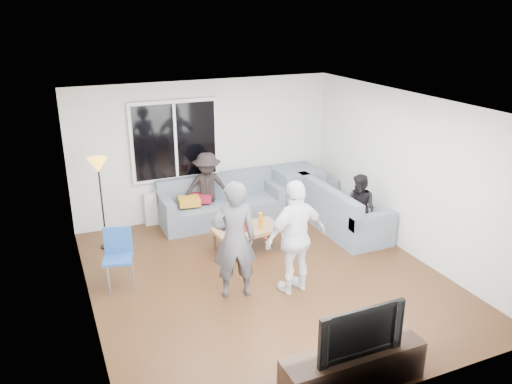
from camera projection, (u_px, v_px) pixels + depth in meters
name	position (u px, v px, depth m)	size (l,w,h in m)	color
floor	(266.00, 278.00, 7.71)	(5.00, 5.50, 0.04)	#56351C
ceiling	(267.00, 103.00, 6.81)	(5.00, 5.50, 0.04)	white
wall_back	(205.00, 149.00, 9.65)	(5.00, 0.04, 2.60)	silver
wall_front	(387.00, 289.00, 4.87)	(5.00, 0.04, 2.60)	silver
wall_left	(81.00, 225.00, 6.32)	(0.04, 5.50, 2.60)	silver
wall_right	(409.00, 174.00, 8.20)	(0.04, 5.50, 2.60)	silver
window_frame	(175.00, 140.00, 9.27)	(1.62, 0.06, 1.47)	white
window_glass	(175.00, 141.00, 9.24)	(1.50, 0.02, 1.35)	black
window_mullion	(176.00, 141.00, 9.23)	(0.05, 0.03, 1.35)	white
radiator	(179.00, 205.00, 9.66)	(1.30, 0.12, 0.62)	silver
potted_plant	(203.00, 178.00, 9.65)	(0.19, 0.15, 0.35)	#3C722D
vase	(159.00, 189.00, 9.36)	(0.15, 0.15, 0.15)	white
sofa_back_section	(222.00, 200.00, 9.56)	(2.30, 0.85, 0.85)	slate
sofa_right_section	(343.00, 207.00, 9.24)	(0.85, 2.00, 0.85)	slate
sofa_corner	(296.00, 189.00, 10.15)	(0.85, 0.85, 0.85)	slate
cushion_yellow	(189.00, 201.00, 9.28)	(0.38, 0.32, 0.14)	orange
cushion_red	(202.00, 198.00, 9.45)	(0.36, 0.30, 0.13)	maroon
coffee_table	(248.00, 239.00, 8.49)	(1.10, 0.60, 0.40)	#A77A51
pitcher	(244.00, 225.00, 8.32)	(0.17, 0.17, 0.17)	maroon
side_chair	(118.00, 260.00, 7.31)	(0.40, 0.40, 0.86)	#23509B
floor_lamp	(102.00, 204.00, 8.39)	(0.32, 0.32, 1.56)	yellow
player_left	(234.00, 240.00, 6.96)	(0.62, 0.41, 1.69)	#45454A
player_right	(296.00, 237.00, 7.08)	(0.97, 0.40, 1.66)	white
spectator_right	(360.00, 208.00, 8.74)	(0.57, 0.45, 1.18)	black
spectator_back	(207.00, 189.00, 9.40)	(0.88, 0.51, 1.37)	black
tv_console	(353.00, 368.00, 5.43)	(1.60, 0.40, 0.44)	#34231A
television	(356.00, 328.00, 5.25)	(0.99, 0.13, 0.57)	black
bottle_a	(229.00, 223.00, 8.33)	(0.07, 0.07, 0.24)	#CB580B
bottle_c	(247.00, 220.00, 8.51)	(0.07, 0.07, 0.17)	black
bottle_d	(261.00, 221.00, 8.36)	(0.07, 0.07, 0.28)	#C37F11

